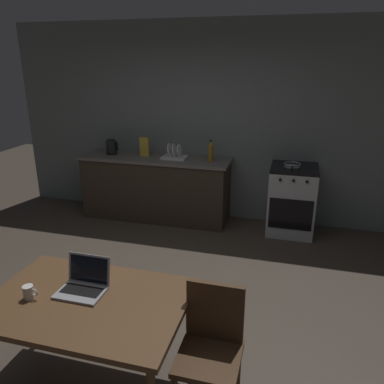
{
  "coord_description": "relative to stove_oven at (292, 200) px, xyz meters",
  "views": [
    {
      "loc": [
        1.25,
        -2.87,
        2.22
      ],
      "look_at": [
        0.22,
        0.89,
        0.86
      ],
      "focal_mm": 35.47,
      "sensor_mm": 36.0,
      "label": 1
    }
  ],
  "objects": [
    {
      "name": "dish_rack",
      "position": [
        -1.63,
        0.0,
        0.51
      ],
      "size": [
        0.34,
        0.26,
        0.21
      ],
      "color": "silver",
      "rests_on": "kitchen_counter"
    },
    {
      "name": "bottle",
      "position": [
        -1.11,
        -0.05,
        0.6
      ],
      "size": [
        0.08,
        0.08,
        0.3
      ],
      "color": "#8C601E",
      "rests_on": "kitchen_counter"
    },
    {
      "name": "kitchen_counter",
      "position": [
        -1.93,
        0.0,
        0.0
      ],
      "size": [
        2.16,
        0.64,
        0.92
      ],
      "color": "#382D23",
      "rests_on": "ground_plane"
    },
    {
      "name": "laptop",
      "position": [
        -1.35,
        -2.95,
        0.3
      ],
      "size": [
        0.32,
        0.27,
        0.22
      ],
      "rotation": [
        0.0,
        0.0,
        0.09
      ],
      "color": "#99999E",
      "rests_on": "dining_table"
    },
    {
      "name": "dining_table",
      "position": [
        -1.29,
        -3.04,
        0.19
      ],
      "size": [
        1.34,
        0.9,
        0.71
      ],
      "color": "brown",
      "rests_on": "ground_plane"
    },
    {
      "name": "chair",
      "position": [
        -0.44,
        -2.98,
        0.05
      ],
      "size": [
        0.4,
        0.4,
        0.88
      ],
      "rotation": [
        0.0,
        0.0,
        -0.39
      ],
      "color": "#4C331E",
      "rests_on": "ground_plane"
    },
    {
      "name": "stove_oven",
      "position": [
        0.0,
        0.0,
        0.0
      ],
      "size": [
        0.6,
        0.62,
        0.92
      ],
      "color": "#B7BABF",
      "rests_on": "ground_plane"
    },
    {
      "name": "coffee_mug",
      "position": [
        -1.66,
        -3.13,
        0.3
      ],
      "size": [
        0.11,
        0.07,
        0.09
      ],
      "color": "silver",
      "rests_on": "dining_table"
    },
    {
      "name": "frying_pan",
      "position": [
        -0.03,
        -0.03,
        0.48
      ],
      "size": [
        0.22,
        0.39,
        0.05
      ],
      "color": "gray",
      "rests_on": "stove_oven"
    },
    {
      "name": "electric_kettle",
      "position": [
        -2.6,
        0.0,
        0.57
      ],
      "size": [
        0.18,
        0.15,
        0.22
      ],
      "color": "black",
      "rests_on": "kitchen_counter"
    },
    {
      "name": "back_wall",
      "position": [
        -0.98,
        0.35,
        0.92
      ],
      "size": [
        6.4,
        0.1,
        2.75
      ],
      "primitive_type": "cube",
      "color": "slate",
      "rests_on": "ground_plane"
    },
    {
      "name": "cereal_box",
      "position": [
        -2.09,
        0.02,
        0.59
      ],
      "size": [
        0.13,
        0.05,
        0.27
      ],
      "color": "gold",
      "rests_on": "kitchen_counter"
    },
    {
      "name": "ground_plane",
      "position": [
        -1.28,
        -2.06,
        -0.46
      ],
      "size": [
        12.0,
        12.0,
        0.0
      ],
      "primitive_type": "plane",
      "color": "#473D33"
    }
  ]
}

